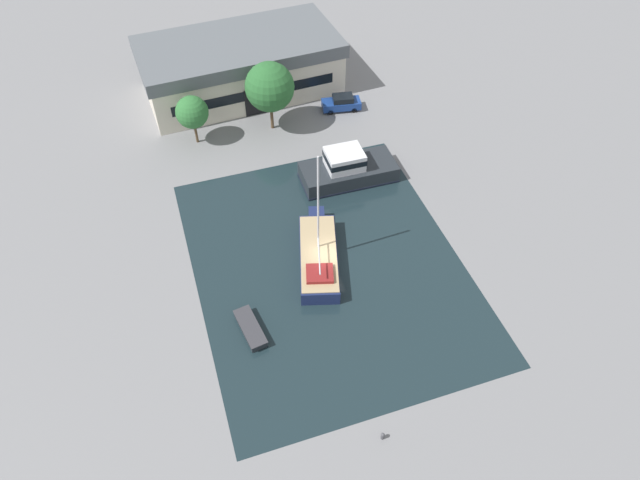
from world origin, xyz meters
TOP-DOWN VIEW (x-y plane):
  - ground_plane at (0.00, 0.00)m, footprint 440.00×440.00m
  - water_canal at (0.00, 0.00)m, footprint 21.91×27.88m
  - warehouse_building at (-0.76, 28.47)m, footprint 22.52×12.29m
  - quay_tree_near_building at (0.60, 20.24)m, footprint 5.07×5.07m
  - quay_tree_by_water at (-7.50, 20.30)m, footprint 3.31×3.31m
  - parked_car at (8.78, 21.10)m, footprint 4.48×2.45m
  - sailboat_moored at (-0.60, 0.66)m, footprint 5.41×10.24m
  - motor_cruiser at (5.35, 9.89)m, footprint 9.28×4.17m
  - small_dinghy at (-7.74, -4.43)m, footprint 1.92×4.04m
  - mooring_bollard at (-1.40, -15.41)m, footprint 0.26×0.26m

SIDE VIEW (x-z plane):
  - ground_plane at x=0.00m, z-range 0.00..0.00m
  - water_canal at x=0.00m, z-range 0.00..0.01m
  - mooring_bollard at x=-1.40m, z-range 0.02..0.66m
  - small_dinghy at x=-7.74m, z-range 0.01..0.70m
  - sailboat_moored at x=-0.60m, z-range -4.73..6.24m
  - parked_car at x=8.78m, z-range 0.00..1.72m
  - motor_cruiser at x=5.35m, z-range -0.47..2.92m
  - warehouse_building at x=-0.76m, z-range 0.03..6.12m
  - quay_tree_by_water at x=-7.50m, z-range 1.00..6.34m
  - quay_tree_near_building at x=0.60m, z-range 1.22..8.76m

